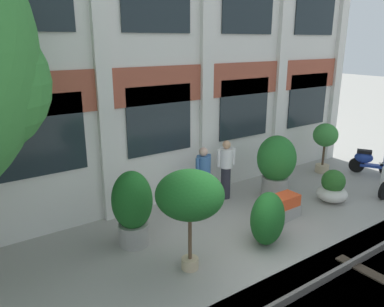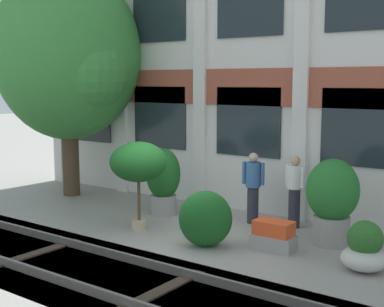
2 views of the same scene
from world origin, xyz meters
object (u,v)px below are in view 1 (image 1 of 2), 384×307
at_px(potted_plant_wide_bowl, 333,188).
at_px(scooter_near_curb, 370,161).
at_px(potted_plant_terracotta_small, 190,196).
at_px(topiary_hedge, 268,218).
at_px(potted_plant_low_pan, 325,138).
at_px(resident_by_doorway, 203,177).
at_px(potted_plant_ribbed_drum, 276,164).
at_px(potted_plant_glazed_jar, 132,206).
at_px(resident_watching_tracks, 226,168).
at_px(potted_plant_square_trough, 283,207).

distance_m(potted_plant_wide_bowl, scooter_near_curb, 2.94).
relative_size(potted_plant_terracotta_small, topiary_hedge, 1.74).
bearing_deg(potted_plant_low_pan, scooter_near_curb, -41.09).
xyz_separation_m(potted_plant_wide_bowl, resident_by_doorway, (-3.12, 1.59, 0.50)).
height_order(potted_plant_terracotta_small, topiary_hedge, potted_plant_terracotta_small).
bearing_deg(potted_plant_ribbed_drum, resident_by_doorway, 166.66).
xyz_separation_m(potted_plant_glazed_jar, scooter_near_curb, (8.20, -0.41, -0.43)).
xyz_separation_m(potted_plant_terracotta_small, resident_watching_tracks, (2.68, 2.17, -0.62)).
height_order(potted_plant_glazed_jar, potted_plant_low_pan, potted_plant_glazed_jar).
height_order(potted_plant_wide_bowl, scooter_near_curb, scooter_near_curb).
bearing_deg(topiary_hedge, potted_plant_square_trough, 26.97).
height_order(potted_plant_low_pan, resident_by_doorway, resident_by_doorway).
relative_size(potted_plant_terracotta_small, potted_plant_low_pan, 1.20).
bearing_deg(potted_plant_low_pan, potted_plant_wide_bowl, -137.48).
distance_m(potted_plant_ribbed_drum, potted_plant_wide_bowl, 1.61).
height_order(potted_plant_glazed_jar, potted_plant_wide_bowl, potted_plant_glazed_jar).
xyz_separation_m(potted_plant_terracotta_small, potted_plant_wide_bowl, (4.87, 0.36, -1.11)).
height_order(potted_plant_glazed_jar, resident_watching_tracks, potted_plant_glazed_jar).
bearing_deg(topiary_hedge, potted_plant_glazed_jar, 146.35).
relative_size(scooter_near_curb, resident_by_doorway, 0.75).
height_order(resident_watching_tracks, topiary_hedge, resident_watching_tracks).
distance_m(potted_plant_terracotta_small, potted_plant_wide_bowl, 5.00).
bearing_deg(resident_watching_tracks, scooter_near_curb, 91.48).
height_order(potted_plant_terracotta_small, potted_plant_low_pan, potted_plant_terracotta_small).
height_order(potted_plant_square_trough, potted_plant_wide_bowl, potted_plant_wide_bowl).
relative_size(potted_plant_wide_bowl, scooter_near_curb, 0.71).
xyz_separation_m(resident_watching_tracks, topiary_hedge, (-0.80, -2.32, -0.31)).
height_order(potted_plant_ribbed_drum, potted_plant_glazed_jar, potted_plant_ribbed_drum).
height_order(potted_plant_terracotta_small, resident_by_doorway, potted_plant_terracotta_small).
distance_m(potted_plant_low_pan, scooter_near_curb, 1.63).
relative_size(resident_by_doorway, topiary_hedge, 1.46).
height_order(potted_plant_ribbed_drum, potted_plant_wide_bowl, potted_plant_ribbed_drum).
bearing_deg(potted_plant_square_trough, potted_plant_wide_bowl, -2.97).
relative_size(potted_plant_glazed_jar, scooter_near_curb, 1.32).
relative_size(scooter_near_curb, resident_watching_tracks, 0.76).
bearing_deg(resident_by_doorway, resident_watching_tracks, 90.98).
height_order(potted_plant_square_trough, resident_watching_tracks, resident_watching_tracks).
bearing_deg(scooter_near_curb, topiary_hedge, -109.76).
bearing_deg(resident_watching_tracks, potted_plant_glazed_jar, -61.85).
relative_size(potted_plant_wide_bowl, resident_by_doorway, 0.54).
bearing_deg(potted_plant_terracotta_small, potted_plant_ribbed_drum, 20.80).
distance_m(potted_plant_square_trough, potted_plant_glazed_jar, 3.71).
height_order(potted_plant_terracotta_small, scooter_near_curb, potted_plant_terracotta_small).
bearing_deg(potted_plant_square_trough, potted_plant_low_pan, 23.09).
bearing_deg(potted_plant_terracotta_small, potted_plant_glazed_jar, 108.19).
bearing_deg(potted_plant_square_trough, resident_watching_tracks, 102.77).
relative_size(potted_plant_glazed_jar, potted_plant_low_pan, 1.00).
distance_m(resident_watching_tracks, topiary_hedge, 2.47).
bearing_deg(potted_plant_terracotta_small, potted_plant_wide_bowl, 4.27).
bearing_deg(potted_plant_glazed_jar, scooter_near_curb, -2.88).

